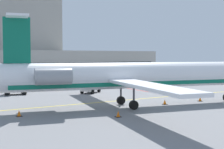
% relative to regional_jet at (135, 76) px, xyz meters
% --- Properties ---
extents(ground, '(120.00, 120.00, 0.11)m').
position_rel_regional_jet_xyz_m(ground, '(0.89, 0.49, -3.25)').
color(ground, slate).
extents(regional_jet, '(34.13, 27.65, 8.81)m').
position_rel_regional_jet_xyz_m(regional_jet, '(0.00, 0.00, 0.00)').
color(regional_jet, white).
rests_on(regional_jet, ground).
extents(baggage_tug, '(3.67, 3.41, 1.85)m').
position_rel_regional_jet_xyz_m(baggage_tug, '(1.38, 13.00, -2.34)').
color(baggage_tug, silver).
rests_on(baggage_tug, ground).
extents(pushback_tractor, '(3.34, 2.58, 2.08)m').
position_rel_regional_jet_xyz_m(pushback_tractor, '(-8.30, 16.76, -2.26)').
color(pushback_tractor, silver).
rests_on(pushback_tractor, ground).
extents(fuel_tank, '(8.58, 2.37, 2.54)m').
position_rel_regional_jet_xyz_m(fuel_tank, '(-7.55, 28.47, -1.77)').
color(fuel_tank, white).
rests_on(fuel_tank, ground).
extents(safety_cone_alpha, '(0.47, 0.47, 0.55)m').
position_rel_regional_jet_xyz_m(safety_cone_alpha, '(-4.46, -3.95, -2.95)').
color(safety_cone_alpha, orange).
rests_on(safety_cone_alpha, ground).
extents(safety_cone_bravo, '(0.47, 0.47, 0.55)m').
position_rel_regional_jet_xyz_m(safety_cone_bravo, '(-11.67, 0.69, -2.95)').
color(safety_cone_bravo, orange).
rests_on(safety_cone_bravo, ground).
extents(safety_cone_charlie, '(0.47, 0.47, 0.55)m').
position_rel_regional_jet_xyz_m(safety_cone_charlie, '(8.72, -0.71, -2.95)').
color(safety_cone_charlie, orange).
rests_on(safety_cone_charlie, ground).
extents(safety_cone_delta, '(0.47, 0.47, 0.55)m').
position_rel_regional_jet_xyz_m(safety_cone_delta, '(3.59, -0.53, -2.95)').
color(safety_cone_delta, orange).
rests_on(safety_cone_delta, ground).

